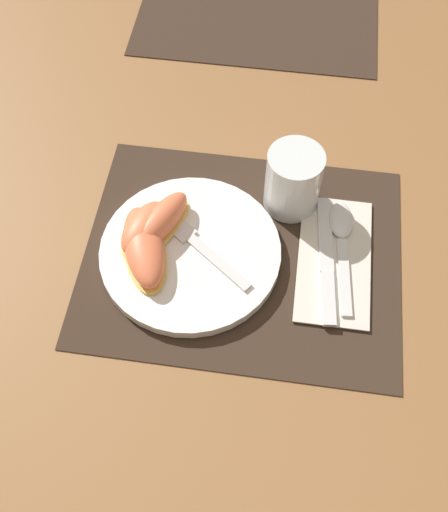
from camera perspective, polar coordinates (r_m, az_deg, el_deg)
ground_plane at (r=0.83m, az=1.76°, el=0.10°), size 3.00×3.00×0.00m
placemat at (r=0.82m, az=1.76°, el=0.17°), size 0.43×0.34×0.00m
placemat_far at (r=1.20m, az=3.41°, el=22.92°), size 0.43×0.34×0.00m
plate at (r=0.81m, az=-3.22°, el=0.35°), size 0.25×0.25×0.02m
juice_glass at (r=0.84m, az=6.55°, el=6.90°), size 0.08×0.08×0.10m
napkin at (r=0.83m, az=10.46°, el=-0.31°), size 0.10×0.20×0.00m
knife at (r=0.82m, az=9.75°, el=-0.55°), size 0.04×0.20×0.01m
spoon at (r=0.85m, az=11.16°, el=2.01°), size 0.04×0.18×0.01m
fork at (r=0.81m, az=-2.86°, el=1.42°), size 0.15×0.12×0.00m
citrus_wedge_0 at (r=0.81m, az=-6.12°, el=3.14°), size 0.09×0.12×0.04m
citrus_wedge_1 at (r=0.81m, az=-7.52°, el=2.52°), size 0.08×0.11×0.04m
citrus_wedge_2 at (r=0.80m, az=-7.63°, el=0.80°), size 0.10×0.14×0.04m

